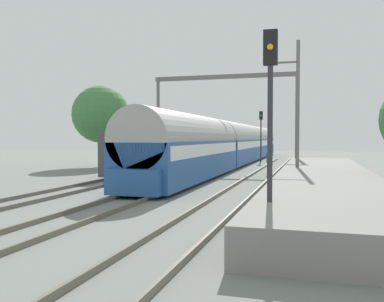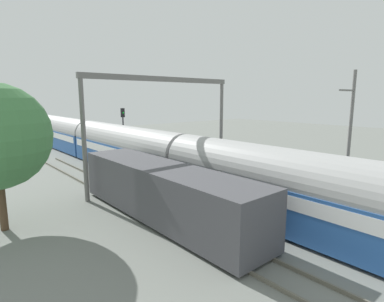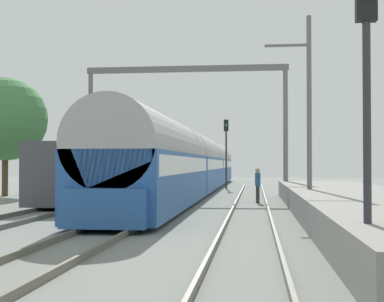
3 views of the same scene
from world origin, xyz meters
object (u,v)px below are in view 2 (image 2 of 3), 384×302
person_crossing (264,176)px  catenary_gantry (164,108)px  freight_car (163,192)px  railway_signal_far (123,128)px  passenger_train (126,148)px

person_crossing → catenary_gantry: catenary_gantry is taller
freight_car → person_crossing: freight_car is taller
person_crossing → catenary_gantry: size_ratio=0.14×
freight_car → catenary_gantry: catenary_gantry is taller
railway_signal_far → catenary_gantry: catenary_gantry is taller
passenger_train → freight_car: bearing=-109.3°
person_crossing → passenger_train: bearing=16.4°
freight_car → catenary_gantry: bearing=53.9°
freight_car → railway_signal_far: 16.42m
passenger_train → catenary_gantry: 6.91m
passenger_train → railway_signal_far: size_ratio=9.20×
passenger_train → person_crossing: 12.47m
freight_car → person_crossing: (8.21, -0.39, -0.44)m
person_crossing → railway_signal_far: bearing=4.9°
passenger_train → catenary_gantry: (0.00, -5.88, 3.64)m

